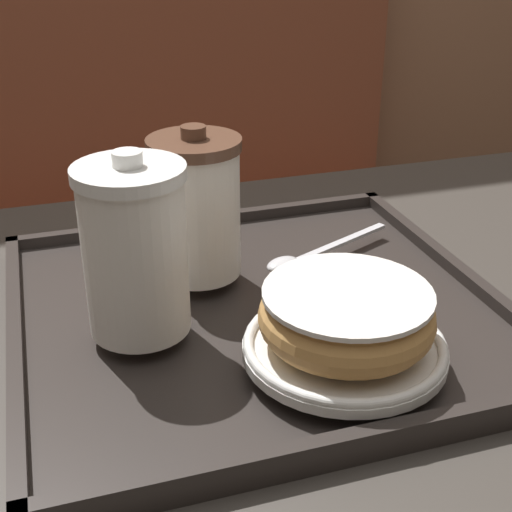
{
  "coord_description": "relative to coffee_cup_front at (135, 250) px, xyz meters",
  "views": [
    {
      "loc": [
        -0.19,
        -0.53,
        1.08
      ],
      "look_at": [
        -0.03,
        -0.01,
        0.81
      ],
      "focal_mm": 50.0,
      "sensor_mm": 36.0,
      "label": 1
    }
  ],
  "objects": [
    {
      "name": "booth_bench",
      "position": [
        -0.03,
        0.9,
        -0.52
      ],
      "size": [
        1.51,
        0.44,
        1.0
      ],
      "color": "brown",
      "rests_on": "ground_plane"
    },
    {
      "name": "coffee_cup_front",
      "position": [
        0.0,
        0.0,
        0.0
      ],
      "size": [
        0.09,
        0.09,
        0.15
      ],
      "color": "white",
      "rests_on": "serving_tray"
    },
    {
      "name": "donut_chocolate_glazed",
      "position": [
        0.14,
        -0.09,
        -0.04
      ],
      "size": [
        0.13,
        0.13,
        0.04
      ],
      "color": "tan",
      "rests_on": "plate_with_chocolate_donut"
    },
    {
      "name": "serving_tray",
      "position": [
        0.1,
        0.02,
        -0.09
      ],
      "size": [
        0.42,
        0.39,
        0.02
      ],
      "color": "#282321",
      "rests_on": "cafe_table"
    },
    {
      "name": "cafe_table",
      "position": [
        0.13,
        0.03,
        -0.25
      ],
      "size": [
        1.07,
        0.65,
        0.74
      ],
      "color": "#38332D",
      "rests_on": "ground_plane"
    },
    {
      "name": "coffee_cup_rear",
      "position": [
        0.07,
        0.08,
        -0.0
      ],
      "size": [
        0.08,
        0.08,
        0.14
      ],
      "color": "white",
      "rests_on": "serving_tray"
    },
    {
      "name": "spoon",
      "position": [
        0.17,
        0.07,
        -0.07
      ],
      "size": [
        0.16,
        0.08,
        0.01
      ],
      "rotation": [
        0.0,
        0.0,
        3.56
      ],
      "color": "silver",
      "rests_on": "serving_tray"
    },
    {
      "name": "plate_with_chocolate_donut",
      "position": [
        0.14,
        -0.09,
        -0.06
      ],
      "size": [
        0.16,
        0.16,
        0.01
      ],
      "color": "white",
      "rests_on": "serving_tray"
    }
  ]
}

